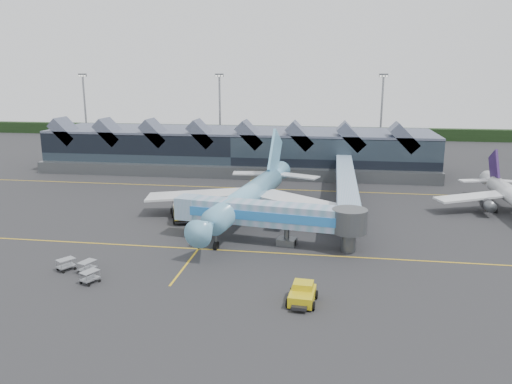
# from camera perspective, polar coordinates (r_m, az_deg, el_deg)

# --- Properties ---
(ground) EXTENTS (260.00, 260.00, 0.00)m
(ground) POSITION_cam_1_polar(r_m,az_deg,el_deg) (74.08, -4.98, -4.40)
(ground) COLOR #242426
(ground) RESTS_ON ground
(taxi_stripes) EXTENTS (120.00, 60.00, 0.01)m
(taxi_stripes) POSITION_cam_1_polar(r_m,az_deg,el_deg) (83.40, -3.37, -2.32)
(taxi_stripes) COLOR gold
(taxi_stripes) RESTS_ON ground
(tree_line_far) EXTENTS (260.00, 4.00, 4.00)m
(tree_line_far) POSITION_cam_1_polar(r_m,az_deg,el_deg) (180.44, 3.29, 6.88)
(tree_line_far) COLOR black
(tree_line_far) RESTS_ON ground
(terminal) EXTENTS (90.00, 22.25, 12.52)m
(terminal) POSITION_cam_1_polar(r_m,az_deg,el_deg) (119.21, -2.04, 4.88)
(terminal) COLOR black
(terminal) RESTS_ON ground
(light_masts) EXTENTS (132.40, 42.56, 22.45)m
(light_masts) POSITION_cam_1_polar(r_m,az_deg,el_deg) (131.70, 10.57, 8.82)
(light_masts) COLOR gray
(light_masts) RESTS_ON ground
(main_airliner) EXTENTS (35.16, 40.80, 13.12)m
(main_airliner) POSITION_cam_1_polar(r_m,az_deg,el_deg) (78.96, -0.62, -0.31)
(main_airliner) COLOR #6FB7E2
(main_airliner) RESTS_ON ground
(regional_jet) EXTENTS (25.24, 27.43, 9.44)m
(regional_jet) POSITION_cam_1_polar(r_m,az_deg,el_deg) (92.35, 27.22, -0.35)
(regional_jet) COLOR silver
(regional_jet) RESTS_ON ground
(jet_bridge) EXTENTS (26.32, 7.54, 5.80)m
(jet_bridge) POSITION_cam_1_polar(r_m,az_deg,el_deg) (66.95, 2.61, -2.76)
(jet_bridge) COLOR #6D9DB6
(jet_bridge) RESTS_ON ground
(fuel_truck) EXTENTS (5.42, 9.29, 3.17)m
(fuel_truck) POSITION_cam_1_polar(r_m,az_deg,el_deg) (80.48, -8.66, -1.73)
(fuel_truck) COLOR black
(fuel_truck) RESTS_ON ground
(pushback_tug) EXTENTS (3.10, 4.63, 1.97)m
(pushback_tug) POSITION_cam_1_polar(r_m,az_deg,el_deg) (51.57, 5.32, -11.58)
(pushback_tug) COLOR gold
(pushback_tug) RESTS_ON ground
(baggage_carts) EXTENTS (6.61, 5.37, 1.38)m
(baggage_carts) POSITION_cam_1_polar(r_m,az_deg,el_deg) (61.28, -19.37, -8.27)
(baggage_carts) COLOR #999CA2
(baggage_carts) RESTS_ON ground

